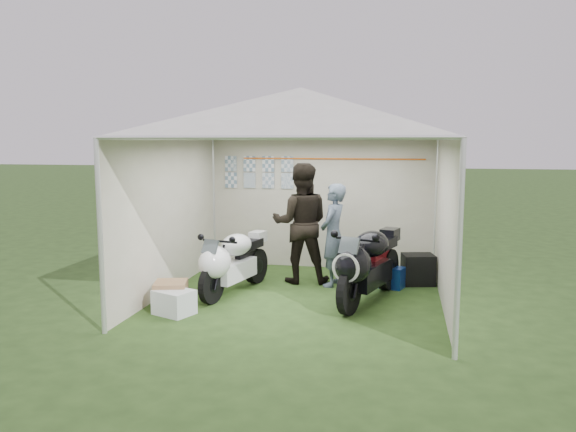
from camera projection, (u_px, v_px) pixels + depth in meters
name	position (u px, v px, depth m)	size (l,w,h in m)	color
ground	(300.00, 297.00, 8.20)	(80.00, 80.00, 0.00)	#243D17
canopy_tent	(301.00, 118.00, 7.89)	(5.66, 5.66, 3.00)	silver
motorcycle_white	(232.00, 261.00, 8.28)	(0.70, 1.82, 0.91)	black
motorcycle_black	(367.00, 263.00, 7.82)	(0.92, 2.03, 1.03)	black
paddock_stand	(389.00, 277.00, 8.69)	(0.44, 0.27, 0.33)	#1943B8
person_dark_jacket	(301.00, 223.00, 8.94)	(0.93, 0.73, 1.92)	black
person_blue_jacket	(333.00, 235.00, 8.74)	(0.59, 0.39, 1.61)	slate
equipment_box	(418.00, 269.00, 8.89)	(0.48, 0.39, 0.48)	black
crate_0	(174.00, 302.00, 7.36)	(0.48, 0.37, 0.32)	silver
crate_1	(171.00, 295.00, 7.59)	(0.42, 0.42, 0.38)	olive
crate_2	(174.00, 297.00, 7.81)	(0.28, 0.23, 0.21)	#B2B7BB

